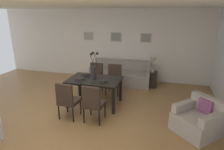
{
  "coord_description": "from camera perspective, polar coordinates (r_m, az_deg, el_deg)",
  "views": [
    {
      "loc": [
        1.97,
        -3.74,
        2.43
      ],
      "look_at": [
        0.65,
        1.07,
        0.82
      ],
      "focal_mm": 30.68,
      "sensor_mm": 36.0,
      "label": 1
    }
  ],
  "objects": [
    {
      "name": "sofa",
      "position": [
        6.94,
        2.63,
        -0.16
      ],
      "size": [
        2.1,
        0.84,
        0.8
      ],
      "color": "gray",
      "rests_on": "ground"
    },
    {
      "name": "dining_chair_far_left",
      "position": [
        4.4,
        -5.69,
        -8.01
      ],
      "size": [
        0.46,
        0.46,
        0.92
      ],
      "color": "#33261E",
      "rests_on": "ground"
    },
    {
      "name": "dining_chair_near_left",
      "position": [
        4.65,
        -13.15,
        -6.97
      ],
      "size": [
        0.46,
        0.46,
        0.92
      ],
      "color": "#33261E",
      "rests_on": "ground"
    },
    {
      "name": "framed_picture_right",
      "position": [
        7.0,
        10.06,
        10.83
      ],
      "size": [
        0.38,
        0.03,
        0.32
      ],
      "color": "#B2ADA3"
    },
    {
      "name": "centerpiece_vase",
      "position": [
        5.1,
        -5.35,
        1.82
      ],
      "size": [
        0.21,
        0.23,
        0.73
      ],
      "color": "#232326",
      "rests_on": "dining_table"
    },
    {
      "name": "placemat_near_right",
      "position": [
        5.48,
        -7.61,
        -0.18
      ],
      "size": [
        0.32,
        0.32,
        0.01
      ],
      "primitive_type": "cylinder",
      "color": "black",
      "rests_on": "dining_table"
    },
    {
      "name": "back_wall_panel",
      "position": [
        7.35,
        -0.35,
        9.08
      ],
      "size": [
        9.0,
        0.1,
        2.6
      ],
      "primitive_type": "cube",
      "color": "white",
      "rests_on": "ground"
    },
    {
      "name": "ground_plane",
      "position": [
        4.88,
        -10.98,
        -12.34
      ],
      "size": [
        9.0,
        9.0,
        0.0
      ],
      "primitive_type": "plane",
      "color": "olive"
    },
    {
      "name": "bowl_near_left",
      "position": [
        5.11,
        -9.42,
        -1.19
      ],
      "size": [
        0.17,
        0.17,
        0.07
      ],
      "color": "#2D2826",
      "rests_on": "dining_table"
    },
    {
      "name": "placemat_far_left",
      "position": [
        4.9,
        -2.67,
        -2.25
      ],
      "size": [
        0.32,
        0.32,
        0.01
      ],
      "primitive_type": "cylinder",
      "color": "black",
      "rests_on": "dining_table"
    },
    {
      "name": "side_table",
      "position": [
        6.73,
        11.71,
        -1.26
      ],
      "size": [
        0.36,
        0.36,
        0.52
      ],
      "primitive_type": "cube",
      "color": "black",
      "rests_on": "ground"
    },
    {
      "name": "bowl_near_right",
      "position": [
        5.47,
        -7.62,
        0.19
      ],
      "size": [
        0.17,
        0.17,
        0.07
      ],
      "color": "#2D2826",
      "rests_on": "dining_table"
    },
    {
      "name": "dining_table",
      "position": [
        5.21,
        -5.25,
        -2.11
      ],
      "size": [
        1.4,
        0.93,
        0.74
      ],
      "color": "black",
      "rests_on": "ground"
    },
    {
      "name": "table_lamp",
      "position": [
        6.56,
        12.05,
        3.97
      ],
      "size": [
        0.22,
        0.22,
        0.51
      ],
      "color": "beige",
      "rests_on": "side_table"
    },
    {
      "name": "ceiling_panel",
      "position": [
        4.59,
        -10.73,
        20.25
      ],
      "size": [
        9.0,
        7.2,
        0.08
      ],
      "primitive_type": "cube",
      "color": "white"
    },
    {
      "name": "framed_picture_left",
      "position": [
        7.53,
        -7.08,
        11.45
      ],
      "size": [
        0.36,
        0.03,
        0.3
      ],
      "color": "#B2ADA3"
    },
    {
      "name": "bowl_far_left",
      "position": [
        4.88,
        -2.68,
        -1.84
      ],
      "size": [
        0.17,
        0.17,
        0.07
      ],
      "color": "#2D2826",
      "rests_on": "dining_table"
    },
    {
      "name": "framed_picture_center",
      "position": [
        7.19,
        1.18,
        11.28
      ],
      "size": [
        0.41,
        0.03,
        0.33
      ],
      "color": "#B2ADA3"
    },
    {
      "name": "armchair",
      "position": [
        4.53,
        24.34,
        -12.07
      ],
      "size": [
        1.13,
        1.13,
        0.75
      ],
      "color": "#ADA399",
      "rests_on": "ground"
    },
    {
      "name": "dining_chair_near_right",
      "position": [
        6.14,
        -4.94,
        -0.36
      ],
      "size": [
        0.46,
        0.46,
        0.92
      ],
      "color": "#33261E",
      "rests_on": "ground"
    },
    {
      "name": "placemat_near_left",
      "position": [
        5.12,
        -9.4,
        -1.58
      ],
      "size": [
        0.32,
        0.32,
        0.01
      ],
      "primitive_type": "cylinder",
      "color": "black",
      "rests_on": "dining_table"
    },
    {
      "name": "dining_chair_far_right",
      "position": [
        5.95,
        0.6,
        -0.88
      ],
      "size": [
        0.44,
        0.44,
        0.92
      ],
      "color": "#33261E",
      "rests_on": "ground"
    }
  ]
}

